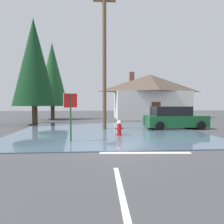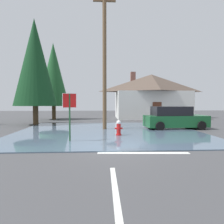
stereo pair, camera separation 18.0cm
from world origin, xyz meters
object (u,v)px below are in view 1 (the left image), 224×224
object	(u,v)px
fire_hydrant	(119,128)
pine_tree_mid_left	(52,75)
pine_tree_tall_left	(34,62)
parked_car	(174,118)
house	(150,96)
utility_pole	(104,59)
stop_sign_near	(71,107)

from	to	relation	value
fire_hydrant	pine_tree_mid_left	size ratio (longest dim) A/B	0.11
fire_hydrant	pine_tree_mid_left	xyz separation A→B (m)	(-6.35, 12.34, 4.68)
pine_tree_tall_left	parked_car	bearing A→B (deg)	-18.35
pine_tree_tall_left	house	bearing A→B (deg)	29.65
utility_pole	house	bearing A→B (deg)	60.54
utility_pole	fire_hydrant	bearing A→B (deg)	-75.46
utility_pole	parked_car	xyz separation A→B (m)	(5.19, 0.13, -4.25)
fire_hydrant	parked_car	xyz separation A→B (m)	(4.43, 3.04, 0.34)
utility_pole	pine_tree_mid_left	distance (m)	10.97
house	stop_sign_near	bearing A→B (deg)	-117.21
utility_pole	stop_sign_near	bearing A→B (deg)	-111.68
utility_pole	pine_tree_tall_left	xyz separation A→B (m)	(-6.02, 3.85, 0.41)
stop_sign_near	pine_tree_tall_left	xyz separation A→B (m)	(-4.16, 8.52, 3.73)
parked_car	pine_tree_mid_left	xyz separation A→B (m)	(-10.78, 9.30, 4.33)
stop_sign_near	utility_pole	world-z (taller)	utility_pole
stop_sign_near	parked_car	bearing A→B (deg)	34.26
pine_tree_mid_left	parked_car	bearing A→B (deg)	-40.78
fire_hydrant	pine_tree_tall_left	distance (m)	10.80
stop_sign_near	pine_tree_tall_left	distance (m)	10.19
fire_hydrant	utility_pole	world-z (taller)	utility_pole
house	pine_tree_tall_left	distance (m)	14.14
pine_tree_tall_left	pine_tree_mid_left	distance (m)	5.61
stop_sign_near	house	xyz separation A→B (m)	(7.91, 15.39, 1.07)
fire_hydrant	pine_tree_mid_left	distance (m)	14.64
pine_tree_mid_left	fire_hydrant	bearing A→B (deg)	-62.77
utility_pole	pine_tree_mid_left	size ratio (longest dim) A/B	1.12
fire_hydrant	house	distance (m)	14.81
parked_car	pine_tree_mid_left	size ratio (longest dim) A/B	0.53
parked_car	pine_tree_tall_left	size ratio (longest dim) A/B	0.50
stop_sign_near	parked_car	distance (m)	8.58
house	pine_tree_mid_left	distance (m)	11.95
parked_car	pine_tree_tall_left	bearing A→B (deg)	161.65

